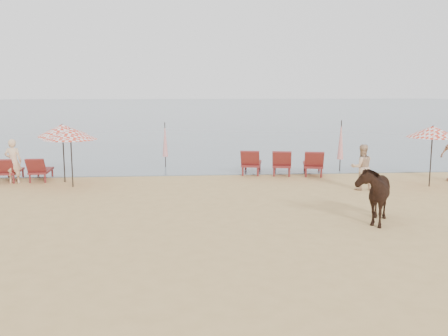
{
  "coord_description": "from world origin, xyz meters",
  "views": [
    {
      "loc": [
        -1.17,
        -9.53,
        3.44
      ],
      "look_at": [
        0.0,
        5.0,
        1.1
      ],
      "focal_mm": 40.0,
      "sensor_mm": 36.0,
      "label": 1
    }
  ],
  "objects_px": {
    "lounger_cluster_left": "(9,170)",
    "cow": "(373,193)",
    "umbrella_open_left_b": "(62,130)",
    "umbrella_open_right": "(433,132)",
    "beachgoer_right_a": "(362,167)",
    "umbrella_open_left_a": "(70,134)",
    "umbrella_closed_right": "(341,140)",
    "umbrella_closed_left": "(165,140)",
    "lounger_cluster_right": "(282,163)",
    "beachgoer_left": "(13,161)"
  },
  "relations": [
    {
      "from": "lounger_cluster_left",
      "to": "cow",
      "type": "distance_m",
      "value": 13.11
    },
    {
      "from": "umbrella_open_right",
      "to": "beachgoer_left",
      "type": "distance_m",
      "value": 14.99
    },
    {
      "from": "umbrella_open_left_b",
      "to": "umbrella_closed_left",
      "type": "bearing_deg",
      "value": 65.21
    },
    {
      "from": "umbrella_open_right",
      "to": "beachgoer_right_a",
      "type": "height_order",
      "value": "umbrella_open_right"
    },
    {
      "from": "umbrella_closed_left",
      "to": "lounger_cluster_left",
      "type": "bearing_deg",
      "value": -152.8
    },
    {
      "from": "lounger_cluster_left",
      "to": "umbrella_closed_left",
      "type": "distance_m",
      "value": 6.43
    },
    {
      "from": "lounger_cluster_right",
      "to": "umbrella_open_left_b",
      "type": "distance_m",
      "value": 8.49
    },
    {
      "from": "umbrella_open_left_b",
      "to": "umbrella_closed_right",
      "type": "bearing_deg",
      "value": 31.96
    },
    {
      "from": "lounger_cluster_right",
      "to": "cow",
      "type": "xyz_separation_m",
      "value": [
        0.96,
        -7.2,
        0.28
      ]
    },
    {
      "from": "lounger_cluster_left",
      "to": "cow",
      "type": "height_order",
      "value": "cow"
    },
    {
      "from": "lounger_cluster_right",
      "to": "umbrella_open_left_b",
      "type": "xyz_separation_m",
      "value": [
        -8.32,
        -0.86,
        1.44
      ]
    },
    {
      "from": "lounger_cluster_right",
      "to": "umbrella_closed_right",
      "type": "distance_m",
      "value": 2.76
    },
    {
      "from": "umbrella_open_right",
      "to": "umbrella_open_left_b",
      "type": "bearing_deg",
      "value": -168.93
    },
    {
      "from": "umbrella_open_right",
      "to": "cow",
      "type": "bearing_deg",
      "value": -111.18
    },
    {
      "from": "beachgoer_right_a",
      "to": "umbrella_closed_right",
      "type": "bearing_deg",
      "value": -97.12
    },
    {
      "from": "umbrella_open_left_a",
      "to": "umbrella_open_left_b",
      "type": "relative_size",
      "value": 0.93
    },
    {
      "from": "umbrella_open_left_a",
      "to": "umbrella_closed_right",
      "type": "xyz_separation_m",
      "value": [
        10.38,
        2.46,
        -0.56
      ]
    },
    {
      "from": "cow",
      "to": "lounger_cluster_left",
      "type": "bearing_deg",
      "value": 173.64
    },
    {
      "from": "umbrella_open_left_b",
      "to": "cow",
      "type": "bearing_deg",
      "value": -10.03
    },
    {
      "from": "umbrella_open_left_b",
      "to": "lounger_cluster_right",
      "type": "bearing_deg",
      "value": 30.23
    },
    {
      "from": "beachgoer_left",
      "to": "umbrella_open_left_a",
      "type": "bearing_deg",
      "value": 159.62
    },
    {
      "from": "lounger_cluster_left",
      "to": "beachgoer_right_a",
      "type": "distance_m",
      "value": 12.76
    },
    {
      "from": "umbrella_open_left_b",
      "to": "umbrella_closed_left",
      "type": "relative_size",
      "value": 1.13
    },
    {
      "from": "cow",
      "to": "beachgoer_left",
      "type": "xyz_separation_m",
      "value": [
        -11.05,
        6.19,
        0.05
      ]
    },
    {
      "from": "umbrella_open_left_b",
      "to": "umbrella_closed_right",
      "type": "xyz_separation_m",
      "value": [
        10.89,
        1.46,
        -0.62
      ]
    },
    {
      "from": "lounger_cluster_left",
      "to": "beachgoer_left",
      "type": "xyz_separation_m",
      "value": [
        0.3,
        -0.36,
        0.38
      ]
    },
    {
      "from": "lounger_cluster_left",
      "to": "umbrella_open_left_b",
      "type": "distance_m",
      "value": 2.56
    },
    {
      "from": "umbrella_closed_right",
      "to": "beachgoer_left",
      "type": "distance_m",
      "value": 12.77
    },
    {
      "from": "umbrella_open_left_a",
      "to": "umbrella_closed_left",
      "type": "xyz_separation_m",
      "value": [
        3.1,
        4.12,
        -0.65
      ]
    },
    {
      "from": "umbrella_open_left_a",
      "to": "cow",
      "type": "relative_size",
      "value": 1.15
    },
    {
      "from": "umbrella_open_left_b",
      "to": "beachgoer_left",
      "type": "bearing_deg",
      "value": -150.87
    },
    {
      "from": "lounger_cluster_right",
      "to": "cow",
      "type": "height_order",
      "value": "cow"
    },
    {
      "from": "umbrella_open_left_a",
      "to": "cow",
      "type": "distance_m",
      "value": 10.33
    },
    {
      "from": "umbrella_closed_right",
      "to": "lounger_cluster_left",
      "type": "bearing_deg",
      "value": -174.46
    },
    {
      "from": "umbrella_open_right",
      "to": "cow",
      "type": "height_order",
      "value": "umbrella_open_right"
    },
    {
      "from": "lounger_cluster_left",
      "to": "cow",
      "type": "xyz_separation_m",
      "value": [
        11.35,
        -6.54,
        0.33
      ]
    },
    {
      "from": "beachgoer_right_a",
      "to": "umbrella_open_left_a",
      "type": "bearing_deg",
      "value": -7.78
    },
    {
      "from": "umbrella_open_left_b",
      "to": "umbrella_open_right",
      "type": "xyz_separation_m",
      "value": [
        13.08,
        -1.89,
        0.01
      ]
    },
    {
      "from": "umbrella_open_left_a",
      "to": "umbrella_closed_left",
      "type": "relative_size",
      "value": 1.05
    },
    {
      "from": "lounger_cluster_right",
      "to": "umbrella_closed_right",
      "type": "xyz_separation_m",
      "value": [
        2.57,
        0.6,
        0.82
      ]
    },
    {
      "from": "lounger_cluster_left",
      "to": "umbrella_open_left_b",
      "type": "relative_size",
      "value": 1.32
    },
    {
      "from": "umbrella_open_left_b",
      "to": "cow",
      "type": "relative_size",
      "value": 1.23
    },
    {
      "from": "umbrella_closed_right",
      "to": "beachgoer_left",
      "type": "relative_size",
      "value": 1.31
    },
    {
      "from": "lounger_cluster_right",
      "to": "beachgoer_right_a",
      "type": "bearing_deg",
      "value": -44.37
    },
    {
      "from": "umbrella_closed_right",
      "to": "beachgoer_right_a",
      "type": "relative_size",
      "value": 1.37
    },
    {
      "from": "umbrella_closed_left",
      "to": "beachgoer_left",
      "type": "height_order",
      "value": "umbrella_closed_left"
    },
    {
      "from": "lounger_cluster_right",
      "to": "umbrella_open_left_a",
      "type": "relative_size",
      "value": 1.69
    },
    {
      "from": "beachgoer_left",
      "to": "cow",
      "type": "bearing_deg",
      "value": 150.77
    },
    {
      "from": "umbrella_closed_right",
      "to": "beachgoer_right_a",
      "type": "xyz_separation_m",
      "value": [
        -0.45,
        -3.76,
        -0.53
      ]
    },
    {
      "from": "umbrella_closed_left",
      "to": "cow",
      "type": "xyz_separation_m",
      "value": [
        5.68,
        -9.46,
        -0.45
      ]
    }
  ]
}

